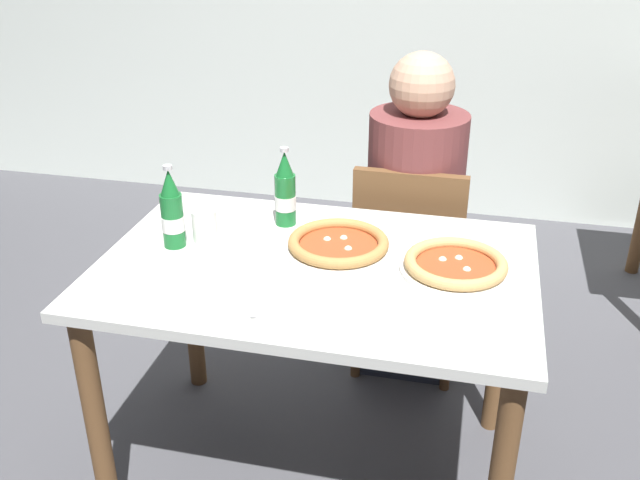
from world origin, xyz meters
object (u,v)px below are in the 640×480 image
dining_table_main (316,299)px  pizza_marinara_far (456,265)px  beer_bottle_left (172,213)px  napkin_with_cutlery (249,297)px  pizza_margherita_near (338,245)px  chair_behind_table (409,257)px  diner_seated (413,226)px  beer_bottle_center (285,192)px  paper_cup (205,226)px

dining_table_main → pizza_marinara_far: (0.38, 0.04, 0.14)m
beer_bottle_left → napkin_with_cutlery: beer_bottle_left is taller
dining_table_main → napkin_with_cutlery: size_ratio=6.25×
pizza_margherita_near → pizza_marinara_far: size_ratio=1.04×
chair_behind_table → diner_seated: 0.11m
diner_seated → napkin_with_cutlery: (-0.33, -0.87, 0.17)m
chair_behind_table → diner_seated: diner_seated is taller
pizza_margherita_near → beer_bottle_left: (-0.47, -0.07, 0.08)m
beer_bottle_center → napkin_with_cutlery: size_ratio=1.29×
dining_table_main → beer_bottle_center: bearing=122.7°
diner_seated → paper_cup: (-0.55, -0.59, 0.21)m
dining_table_main → diner_seated: diner_seated is taller
diner_seated → beer_bottle_left: bearing=-134.4°
dining_table_main → beer_bottle_left: beer_bottle_left is taller
chair_behind_table → paper_cup: 0.83m
beer_bottle_center → paper_cup: size_ratio=2.60×
pizza_marinara_far → napkin_with_cutlery: 0.56m
diner_seated → napkin_with_cutlery: bearing=-110.4°
beer_bottle_center → paper_cup: beer_bottle_center is taller
dining_table_main → pizza_margherita_near: 0.17m
pizza_marinara_far → chair_behind_table: bearing=107.2°
pizza_margherita_near → chair_behind_table: bearing=73.2°
pizza_margherita_near → beer_bottle_center: 0.26m
dining_table_main → beer_bottle_center: (-0.15, 0.24, 0.22)m
paper_cup → pizza_margherita_near: bearing=2.8°
pizza_marinara_far → beer_bottle_left: beer_bottle_left is taller
pizza_marinara_far → beer_bottle_left: 0.81m
dining_table_main → pizza_margherita_near: size_ratio=3.84×
diner_seated → napkin_with_cutlery: diner_seated is taller
pizza_marinara_far → dining_table_main: bearing=-173.7°
dining_table_main → beer_bottle_center: 0.36m
paper_cup → napkin_with_cutlery: bearing=-51.3°
chair_behind_table → beer_bottle_center: size_ratio=3.44×
pizza_margherita_near → pizza_marinara_far: 0.34m
chair_behind_table → pizza_marinara_far: size_ratio=2.83×
beer_bottle_left → beer_bottle_center: same height
pizza_margherita_near → paper_cup: 0.40m
chair_behind_table → beer_bottle_left: bearing=44.0°
beer_bottle_left → dining_table_main: bearing=-2.5°
pizza_marinara_far → beer_bottle_center: beer_bottle_center is taller
beer_bottle_left → pizza_margherita_near: bearing=8.6°
diner_seated → pizza_margherita_near: (-0.16, -0.57, 0.19)m
dining_table_main → diner_seated: bearing=72.9°
diner_seated → beer_bottle_left: diner_seated is taller
chair_behind_table → paper_cup: (-0.55, -0.54, 0.32)m
dining_table_main → pizza_margherita_near: pizza_margherita_near is taller
dining_table_main → chair_behind_table: size_ratio=1.41×
diner_seated → chair_behind_table: bearing=-91.0°
pizza_margherita_near → napkin_with_cutlery: 0.35m
paper_cup → pizza_marinara_far: bearing=-2.3°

